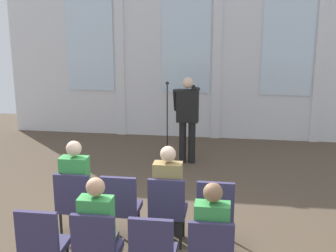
% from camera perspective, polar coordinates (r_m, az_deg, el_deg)
% --- Properties ---
extents(ground_plane, '(13.82, 13.82, 0.00)m').
position_cam_1_polar(ground_plane, '(6.10, -3.23, -14.95)').
color(ground_plane, brown).
extents(rear_partition, '(8.35, 0.14, 4.08)m').
position_cam_1_polar(rear_partition, '(10.60, 2.44, 9.58)').
color(rear_partition, silver).
rests_on(rear_partition, ground).
extents(speaker, '(0.50, 0.69, 1.69)m').
position_cam_1_polar(speaker, '(8.92, 2.40, 1.51)').
color(speaker, black).
rests_on(speaker, ground).
extents(mic_stand, '(0.28, 0.28, 1.55)m').
position_cam_1_polar(mic_stand, '(9.40, -0.10, -1.85)').
color(mic_stand, black).
rests_on(mic_stand, ground).
extents(chair_r0_c0, '(0.46, 0.44, 0.94)m').
position_cam_1_polar(chair_r0_c0, '(6.24, -11.32, -9.03)').
color(chair_r0_c0, black).
rests_on(chair_r0_c0, ground).
extents(audience_r0_c0, '(0.36, 0.39, 1.34)m').
position_cam_1_polar(audience_r0_c0, '(6.23, -11.18, -7.00)').
color(audience_r0_c0, '#2D2D33').
rests_on(audience_r0_c0, ground).
extents(chair_r0_c1, '(0.46, 0.44, 0.94)m').
position_cam_1_polar(chair_r0_c1, '(6.08, -5.83, -9.49)').
color(chair_r0_c1, black).
rests_on(chair_r0_c1, ground).
extents(chair_r0_c2, '(0.46, 0.44, 0.94)m').
position_cam_1_polar(chair_r0_c2, '(5.97, -0.06, -9.87)').
color(chair_r0_c2, black).
rests_on(chair_r0_c2, ground).
extents(audience_r0_c2, '(0.36, 0.39, 1.32)m').
position_cam_1_polar(audience_r0_c2, '(5.96, 0.05, -7.81)').
color(audience_r0_c2, '#2D2D33').
rests_on(audience_r0_c2, ground).
extents(chair_r0_c3, '(0.46, 0.44, 0.94)m').
position_cam_1_polar(chair_r0_c3, '(5.92, 5.86, -10.16)').
color(chair_r0_c3, black).
rests_on(chair_r0_c3, ground).
extents(chair_r1_c0, '(0.46, 0.44, 0.94)m').
position_cam_1_polar(chair_r1_c0, '(5.34, -15.22, -13.57)').
color(chair_r1_c0, black).
rests_on(chair_r1_c0, ground).
extents(chair_r1_c1, '(0.46, 0.44, 0.94)m').
position_cam_1_polar(chair_r1_c1, '(5.14, -8.77, -14.35)').
color(chair_r1_c1, black).
rests_on(chair_r1_c1, ground).
extents(audience_r1_c1, '(0.36, 0.39, 1.29)m').
position_cam_1_polar(audience_r1_c1, '(5.13, -8.58, -12.14)').
color(audience_r1_c1, '#2D2D33').
rests_on(audience_r1_c1, ground).
extents(chair_r1_c2, '(0.46, 0.44, 0.94)m').
position_cam_1_polar(chair_r1_c2, '(5.02, -1.87, -14.98)').
color(chair_r1_c2, black).
rests_on(chair_r1_c2, ground).
extents(audience_r1_c3, '(0.36, 0.39, 1.30)m').
position_cam_1_polar(audience_r1_c3, '(4.94, 5.43, -13.06)').
color(audience_r1_c3, '#2D2D33').
rests_on(audience_r1_c3, ground).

